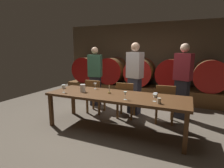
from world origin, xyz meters
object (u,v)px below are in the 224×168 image
at_px(candle_center, 109,91).
at_px(wine_barrel_center, 140,72).
at_px(dining_table, 116,98).
at_px(pitcher, 83,88).
at_px(wine_barrel_far_right, 210,75).
at_px(cup_center, 155,95).
at_px(guest_center, 135,78).
at_px(chair_center, 126,98).
at_px(guest_right, 182,81).
at_px(wine_barrel_far_left, 88,69).
at_px(wine_glass_far_right, 155,96).
at_px(cup_left, 64,86).
at_px(guest_left, 95,76).
at_px(wine_glass_center_left, 95,85).
at_px(wine_glass_center_right, 125,94).
at_px(wine_barrel_left, 112,71).
at_px(chair_right, 165,102).
at_px(chair_left, 95,95).
at_px(cup_right, 159,101).
at_px(wine_barrel_right, 172,74).
at_px(wine_glass_far_left, 63,87).

bearing_deg(candle_center, wine_barrel_center, 90.55).
bearing_deg(dining_table, pitcher, -175.77).
xyz_separation_m(wine_barrel_far_right, cup_center, (-1.13, -2.49, -0.11)).
bearing_deg(wine_barrel_far_right, guest_center, -138.92).
distance_m(chair_center, guest_right, 1.39).
bearing_deg(wine_barrel_far_left, pitcher, -60.77).
bearing_deg(wine_glass_far_right, cup_left, 173.82).
height_order(guest_left, wine_glass_center_left, guest_left).
bearing_deg(wine_glass_center_right, wine_barrel_center, 99.59).
bearing_deg(wine_barrel_left, chair_right, -42.46).
xyz_separation_m(wine_barrel_far_left, chair_right, (3.13, -1.92, -0.40)).
xyz_separation_m(guest_left, guest_center, (1.26, -0.23, 0.06)).
bearing_deg(wine_glass_center_left, wine_glass_center_right, -31.72).
distance_m(wine_barrel_far_right, chair_left, 3.40).
relative_size(guest_right, wine_glass_far_right, 13.34).
height_order(candle_center, cup_right, candle_center).
relative_size(candle_center, pitcher, 1.22).
bearing_deg(chair_right, cup_center, 71.22).
xyz_separation_m(wine_glass_far_right, cup_right, (0.09, -0.10, -0.05)).
bearing_deg(wine_glass_far_right, cup_center, 97.00).
bearing_deg(chair_left, wine_barrel_far_left, -57.14).
bearing_deg(wine_barrel_center, pitcher, -101.67).
bearing_deg(cup_center, chair_right, 78.57).
bearing_deg(wine_glass_center_left, chair_center, 26.52).
distance_m(wine_barrel_right, guest_right, 1.47).
bearing_deg(chair_center, cup_center, 141.47).
bearing_deg(guest_center, wine_barrel_far_left, -17.99).
distance_m(wine_barrel_left, chair_center, 2.34).
bearing_deg(wine_barrel_far_right, cup_center, -114.33).
xyz_separation_m(chair_center, cup_right, (0.91, -0.91, 0.29)).
relative_size(chair_center, cup_right, 9.11).
distance_m(wine_glass_far_right, cup_left, 2.17).
bearing_deg(pitcher, wine_glass_far_right, -4.03).
distance_m(wine_barrel_far_right, wine_glass_far_left, 4.15).
bearing_deg(guest_center, chair_center, 92.61).
distance_m(wine_barrel_far_right, wine_glass_far_right, 2.99).
relative_size(candle_center, wine_glass_far_left, 1.25).
bearing_deg(guest_center, wine_barrel_left, -34.48).
height_order(wine_barrel_far_left, guest_left, guest_left).
bearing_deg(pitcher, wine_barrel_far_right, 45.34).
height_order(wine_barrel_center, wine_barrel_far_right, same).
bearing_deg(wine_glass_far_left, pitcher, 30.20).
distance_m(guest_right, cup_center, 1.16).
distance_m(chair_left, candle_center, 0.97).
relative_size(wine_barrel_center, cup_left, 10.29).
height_order(wine_barrel_left, wine_barrel_right, same).
height_order(chair_left, chair_right, same).
xyz_separation_m(chair_center, chair_right, (0.90, 0.06, 0.00)).
xyz_separation_m(wine_glass_center_left, wine_glass_far_right, (1.46, -0.49, -0.00)).
bearing_deg(chair_left, dining_table, 140.15).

